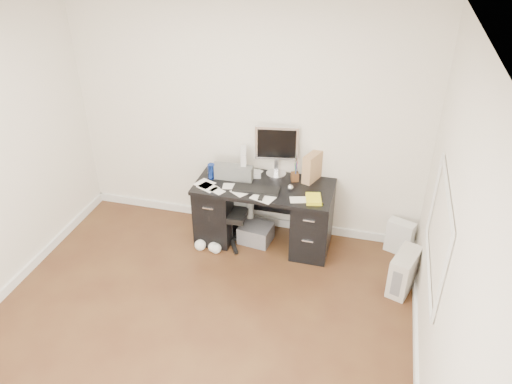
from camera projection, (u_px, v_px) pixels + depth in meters
The scene contains 18 objects.
ground at pixel (188, 341), 4.50m from camera, with size 4.00×4.00×0.00m, color #412215.
room_shell at pixel (177, 181), 3.66m from camera, with size 4.02×4.02×2.71m.
desk at pixel (264, 212), 5.60m from camera, with size 1.50×0.70×0.75m.
loose_papers at pixel (245, 185), 5.42m from camera, with size 1.10×0.60×0.00m, color silver, non-canonical shape.
lcd_monitor at pixel (277, 151), 5.46m from camera, with size 0.47×0.27×0.60m, color silver, non-canonical shape.
keyboard at pixel (256, 189), 5.31m from camera, with size 0.50×0.17×0.03m, color black.
computer_mouse at pixel (290, 187), 5.30m from camera, with size 0.07×0.07×0.07m, color silver.
travel_mug at pixel (211, 171), 5.50m from camera, with size 0.08×0.08×0.17m, color navy.
white_binder at pixel (244, 162), 5.54m from camera, with size 0.12×0.26×0.30m, color silver.
magazine_file at pixel (312, 167), 5.43m from camera, with size 0.14×0.27×0.32m, color #AA7A52.
pen_cup at pixel (295, 171), 5.44m from camera, with size 0.10×0.10×0.23m, color #582C19, non-canonical shape.
yellow_book at pixel (314, 199), 5.13m from camera, with size 0.17×0.21×0.04m, color yellow.
paper_remote at pixel (263, 197), 5.18m from camera, with size 0.24×0.19×0.02m, color silver, non-canonical shape.
office_chair at pixel (230, 208), 5.56m from camera, with size 0.52×0.52×0.91m, color #4A4C4A, non-canonical shape.
pc_tower at pixel (404, 272), 5.00m from camera, with size 0.19×0.43×0.43m, color beige.
shopping_bag at pixel (400, 237), 5.54m from camera, with size 0.29×0.21×0.39m, color silver.
wicker_basket at pixel (218, 215), 5.90m from camera, with size 0.41×0.41×0.41m, color #4B2F16.
desk_printer at pixel (256, 233), 5.75m from camera, with size 0.36×0.29×0.21m, color slate.
Camera 1 is at (1.40, -2.90, 3.48)m, focal length 35.00 mm.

